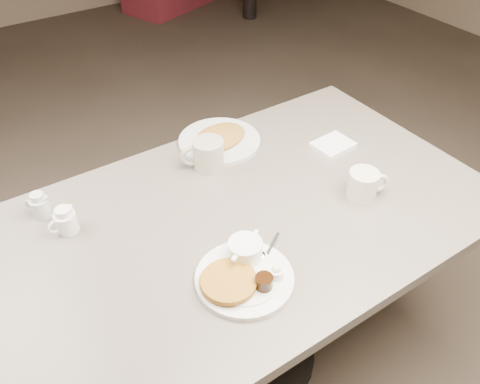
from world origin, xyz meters
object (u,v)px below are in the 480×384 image
diner_table (243,253)px  coffee_mug_far (207,154)px  coffee_mug_near (364,184)px  main_plate (243,272)px  creamer_left (65,221)px  hash_plate (219,140)px  creamer_right (40,206)px

diner_table → coffee_mug_far: coffee_mug_far is taller
coffee_mug_near → coffee_mug_far: bearing=129.3°
diner_table → main_plate: 0.31m
coffee_mug_far → creamer_left: 0.48m
coffee_mug_near → hash_plate: bearing=113.6°
diner_table → coffee_mug_near: size_ratio=10.74×
diner_table → creamer_left: 0.55m
creamer_left → creamer_right: size_ratio=1.13×
main_plate → coffee_mug_far: size_ratio=2.18×
main_plate → creamer_right: 0.63m
creamer_left → creamer_right: bearing=111.5°
coffee_mug_far → creamer_left: size_ratio=1.70×
coffee_mug_far → hash_plate: 0.15m
creamer_right → coffee_mug_near: bearing=-28.5°
diner_table → main_plate: main_plate is taller
creamer_right → main_plate: bearing=-55.5°
coffee_mug_near → hash_plate: size_ratio=0.40×
creamer_right → hash_plate: creamer_right is taller
diner_table → creamer_left: size_ratio=16.54×
coffee_mug_far → diner_table: bearing=-96.3°
creamer_right → hash_plate: size_ratio=0.23×
main_plate → creamer_right: size_ratio=4.21×
coffee_mug_near → creamer_left: 0.88m
main_plate → creamer_right: (-0.36, 0.52, 0.01)m
coffee_mug_far → creamer_right: (-0.52, 0.07, -0.01)m
diner_table → creamer_right: 0.63m
main_plate → hash_plate: bearing=63.8°
coffee_mug_near → coffee_mug_far: coffee_mug_far is taller
creamer_right → hash_plate: (0.63, 0.03, -0.02)m
creamer_right → coffee_mug_far: bearing=-7.3°
main_plate → creamer_left: creamer_left is taller
coffee_mug_near → creamer_left: (-0.80, 0.35, -0.01)m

